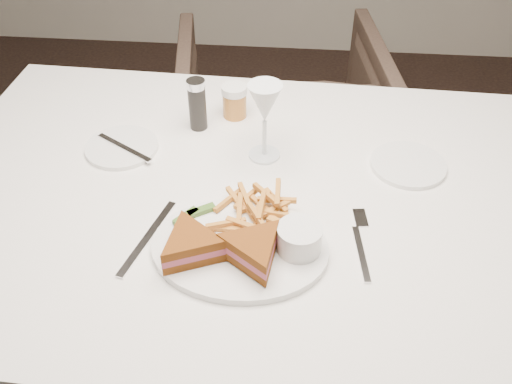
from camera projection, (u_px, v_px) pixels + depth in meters
name	position (u px, v px, depth m)	size (l,w,h in m)	color
table	(258.00, 310.00, 1.39)	(1.38, 0.92, 0.75)	white
chair_far	(281.00, 122.00, 2.03)	(0.70, 0.65, 0.72)	#413128
table_setting	(245.00, 199.00, 1.08)	(0.78, 0.62, 0.18)	white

